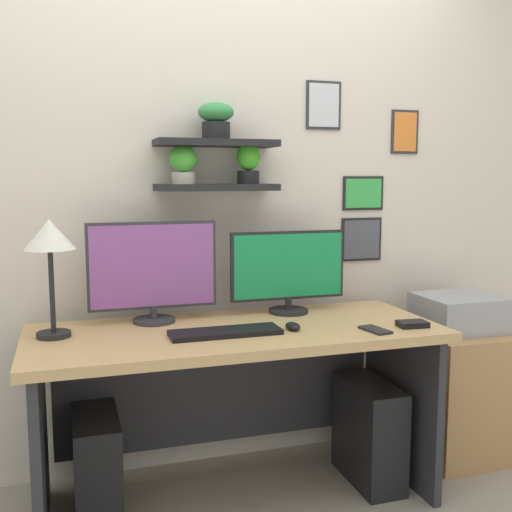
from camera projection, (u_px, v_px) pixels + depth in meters
The scene contains 14 objects.
ground_plane at pixel (237, 500), 2.59m from camera, with size 8.00×8.00×0.00m, color gray.
back_wall_assembly at pixel (211, 180), 2.83m from camera, with size 4.40×0.24×2.70m.
desk at pixel (233, 373), 2.57m from camera, with size 1.68×0.68×0.75m.
monitor_left at pixel (153, 270), 2.58m from camera, with size 0.55×0.18×0.43m.
monitor_right at pixel (288, 270), 2.76m from camera, with size 0.54×0.18×0.37m.
keyboard at pixel (225, 332), 2.39m from camera, with size 0.44×0.14×0.02m, color black.
computer_mouse at pixel (293, 326), 2.46m from camera, with size 0.06×0.09×0.03m, color black.
desk_lamp at pixel (50, 243), 2.31m from camera, with size 0.19×0.19×0.46m.
cell_phone at pixel (375, 330), 2.45m from camera, with size 0.07×0.14×0.01m, color black.
scissors_tray at pixel (412, 324), 2.51m from camera, with size 0.12×0.08×0.02m, color black.
drawer_cabinet at pixel (456, 391), 3.02m from camera, with size 0.44×0.50×0.62m, color tan.
printer at pixel (459, 313), 2.97m from camera, with size 0.38×0.34×0.17m, color #9E9EA3.
computer_tower_left at pixel (97, 464), 2.48m from camera, with size 0.18×0.40×0.41m, color black.
computer_tower_right at pixel (369, 432), 2.73m from camera, with size 0.18×0.40×0.46m, color black.
Camera 1 is at (-0.66, -2.34, 1.36)m, focal length 42.68 mm.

